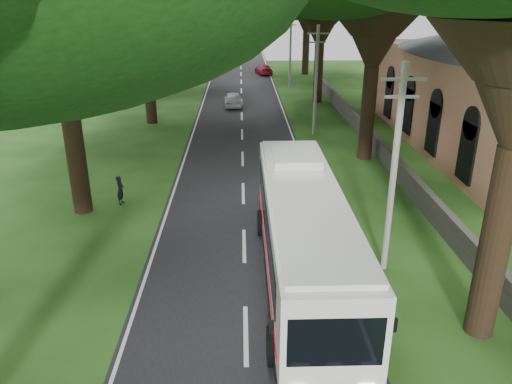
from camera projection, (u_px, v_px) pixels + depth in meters
name	position (u px, v px, depth m)	size (l,w,h in m)	color
ground	(247.00, 380.00, 14.05)	(140.00, 140.00, 0.00)	#193F12
road	(242.00, 138.00, 37.22)	(8.00, 120.00, 0.04)	black
property_wall	(366.00, 133.00, 36.33)	(0.35, 50.00, 1.20)	#383533
pole_near	(394.00, 168.00, 18.21)	(1.60, 0.24, 8.00)	gray
pole_mid	(316.00, 79.00, 36.75)	(1.60, 0.24, 8.00)	gray
pole_far	(290.00, 50.00, 55.29)	(1.60, 0.24, 8.00)	gray
coach_bus	(303.00, 234.00, 18.02)	(3.05, 12.87, 3.79)	white
distant_car_a	(233.00, 99.00, 47.17)	(1.64, 4.08, 1.39)	#BBBABF
distant_car_c	(264.00, 69.00, 65.61)	(1.79, 4.39, 1.27)	maroon
pedestrian	(120.00, 190.00, 25.49)	(0.55, 0.36, 1.51)	black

